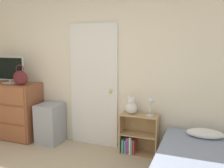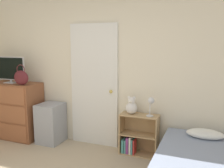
% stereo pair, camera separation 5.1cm
% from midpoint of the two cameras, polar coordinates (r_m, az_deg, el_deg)
% --- Properties ---
extents(wall_back, '(10.00, 0.06, 2.55)m').
position_cam_midpoint_polar(wall_back, '(4.15, -3.23, 3.13)').
color(wall_back, beige).
rests_on(wall_back, ground_plane).
extents(door_closed, '(0.84, 0.09, 2.04)m').
position_cam_midpoint_polar(door_closed, '(4.18, -4.52, -0.39)').
color(door_closed, white).
rests_on(door_closed, ground_plane).
extents(dresser, '(0.94, 0.49, 1.02)m').
position_cam_midpoint_polar(dresser, '(4.92, -21.67, -5.65)').
color(dresser, brown).
rests_on(dresser, ground_plane).
extents(tv, '(0.62, 0.16, 0.47)m').
position_cam_midpoint_polar(tv, '(4.80, -22.72, 3.08)').
color(tv, '#B7B7BC').
rests_on(tv, dresser).
extents(handbag, '(0.29, 0.12, 0.35)m').
position_cam_midpoint_polar(handbag, '(4.49, -20.52, 1.36)').
color(handbag, '#591E23').
rests_on(handbag, dresser).
extents(storage_bin, '(0.39, 0.43, 0.69)m').
position_cam_midpoint_polar(storage_bin, '(4.53, -14.23, -8.70)').
color(storage_bin, '#999EA8').
rests_on(storage_bin, ground_plane).
extents(bookshelf, '(0.59, 0.26, 0.64)m').
position_cam_midpoint_polar(bookshelf, '(4.01, 5.25, -12.02)').
color(bookshelf, tan).
rests_on(bookshelf, ground_plane).
extents(teddy_bear, '(0.18, 0.18, 0.28)m').
position_cam_midpoint_polar(teddy_bear, '(3.87, 4.09, -5.10)').
color(teddy_bear, silver).
rests_on(teddy_bear, bookshelf).
extents(desk_lamp, '(0.12, 0.12, 0.30)m').
position_cam_midpoint_polar(desk_lamp, '(3.74, 8.52, -4.24)').
color(desk_lamp, silver).
rests_on(desk_lamp, bookshelf).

